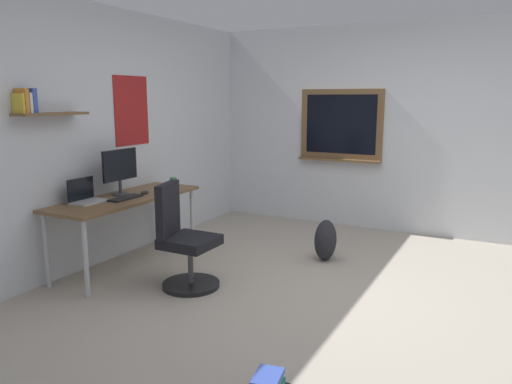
{
  "coord_description": "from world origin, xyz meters",
  "views": [
    {
      "loc": [
        -3.87,
        -1.32,
        1.69
      ],
      "look_at": [
        0.01,
        0.72,
        0.85
      ],
      "focal_mm": 34.64,
      "sensor_mm": 36.0,
      "label": 1
    }
  ],
  "objects_px": {
    "keyboard": "(126,198)",
    "computer_mouse": "(145,192)",
    "desk": "(126,203)",
    "laptop": "(86,197)",
    "monitor_primary": "(120,169)",
    "coffee_mug": "(173,181)",
    "backpack": "(326,240)",
    "office_chair": "(183,243)"
  },
  "relations": [
    {
      "from": "desk",
      "to": "coffee_mug",
      "type": "relative_size",
      "value": 18.27
    },
    {
      "from": "desk",
      "to": "keyboard",
      "type": "height_order",
      "value": "keyboard"
    },
    {
      "from": "computer_mouse",
      "to": "desk",
      "type": "bearing_deg",
      "value": 158.88
    },
    {
      "from": "laptop",
      "to": "monitor_primary",
      "type": "height_order",
      "value": "monitor_primary"
    },
    {
      "from": "office_chair",
      "to": "coffee_mug",
      "type": "height_order",
      "value": "office_chair"
    },
    {
      "from": "desk",
      "to": "coffee_mug",
      "type": "bearing_deg",
      "value": -1.99
    },
    {
      "from": "desk",
      "to": "computer_mouse",
      "type": "relative_size",
      "value": 16.17
    },
    {
      "from": "desk",
      "to": "coffee_mug",
      "type": "height_order",
      "value": "coffee_mug"
    },
    {
      "from": "backpack",
      "to": "monitor_primary",
      "type": "bearing_deg",
      "value": 120.89
    },
    {
      "from": "office_chair",
      "to": "monitor_primary",
      "type": "xyz_separation_m",
      "value": [
        0.23,
        0.92,
        0.58
      ]
    },
    {
      "from": "keyboard",
      "to": "coffee_mug",
      "type": "relative_size",
      "value": 4.02
    },
    {
      "from": "laptop",
      "to": "coffee_mug",
      "type": "height_order",
      "value": "laptop"
    },
    {
      "from": "monitor_primary",
      "to": "coffee_mug",
      "type": "bearing_deg",
      "value": -9.99
    },
    {
      "from": "laptop",
      "to": "monitor_primary",
      "type": "relative_size",
      "value": 0.67
    },
    {
      "from": "keyboard",
      "to": "laptop",
      "type": "bearing_deg",
      "value": 143.06
    },
    {
      "from": "laptop",
      "to": "desk",
      "type": "bearing_deg",
      "value": -21.04
    },
    {
      "from": "office_chair",
      "to": "coffee_mug",
      "type": "relative_size",
      "value": 10.33
    },
    {
      "from": "backpack",
      "to": "desk",
      "type": "bearing_deg",
      "value": 123.31
    },
    {
      "from": "computer_mouse",
      "to": "backpack",
      "type": "xyz_separation_m",
      "value": [
        0.92,
        -1.63,
        -0.52
      ]
    },
    {
      "from": "monitor_primary",
      "to": "keyboard",
      "type": "xyz_separation_m",
      "value": [
        -0.13,
        -0.17,
        -0.26
      ]
    },
    {
      "from": "laptop",
      "to": "coffee_mug",
      "type": "relative_size",
      "value": 3.37
    },
    {
      "from": "desk",
      "to": "keyboard",
      "type": "relative_size",
      "value": 4.54
    },
    {
      "from": "coffee_mug",
      "to": "desk",
      "type": "bearing_deg",
      "value": 178.01
    },
    {
      "from": "monitor_primary",
      "to": "keyboard",
      "type": "distance_m",
      "value": 0.34
    },
    {
      "from": "monitor_primary",
      "to": "computer_mouse",
      "type": "xyz_separation_m",
      "value": [
        0.15,
        -0.17,
        -0.25
      ]
    },
    {
      "from": "keyboard",
      "to": "computer_mouse",
      "type": "distance_m",
      "value": 0.28
    },
    {
      "from": "monitor_primary",
      "to": "laptop",
      "type": "bearing_deg",
      "value": 173.46
    },
    {
      "from": "keyboard",
      "to": "computer_mouse",
      "type": "xyz_separation_m",
      "value": [
        0.28,
        0.0,
        0.01
      ]
    },
    {
      "from": "computer_mouse",
      "to": "keyboard",
      "type": "bearing_deg",
      "value": 180.0
    },
    {
      "from": "desk",
      "to": "computer_mouse",
      "type": "height_order",
      "value": "computer_mouse"
    },
    {
      "from": "desk",
      "to": "backpack",
      "type": "bearing_deg",
      "value": -56.69
    },
    {
      "from": "laptop",
      "to": "keyboard",
      "type": "bearing_deg",
      "value": -36.94
    },
    {
      "from": "laptop",
      "to": "computer_mouse",
      "type": "height_order",
      "value": "laptop"
    },
    {
      "from": "office_chair",
      "to": "computer_mouse",
      "type": "bearing_deg",
      "value": 63.0
    },
    {
      "from": "laptop",
      "to": "computer_mouse",
      "type": "bearing_deg",
      "value": -21.07
    },
    {
      "from": "laptop",
      "to": "keyboard",
      "type": "relative_size",
      "value": 0.84
    },
    {
      "from": "keyboard",
      "to": "coffee_mug",
      "type": "bearing_deg",
      "value": 3.47
    },
    {
      "from": "keyboard",
      "to": "computer_mouse",
      "type": "height_order",
      "value": "computer_mouse"
    },
    {
      "from": "desk",
      "to": "laptop",
      "type": "xyz_separation_m",
      "value": [
        -0.38,
        0.15,
        0.12
      ]
    },
    {
      "from": "desk",
      "to": "monitor_primary",
      "type": "xyz_separation_m",
      "value": [
        0.04,
        0.1,
        0.34
      ]
    },
    {
      "from": "computer_mouse",
      "to": "laptop",
      "type": "bearing_deg",
      "value": 158.93
    },
    {
      "from": "monitor_primary",
      "to": "coffee_mug",
      "type": "distance_m",
      "value": 0.74
    }
  ]
}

